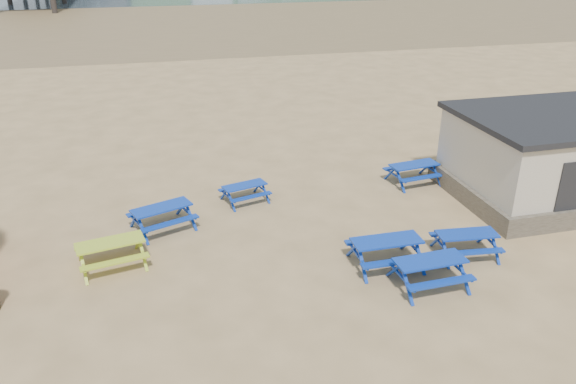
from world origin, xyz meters
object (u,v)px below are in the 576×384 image
object	(u,v)px
picnic_table_blue_a	(163,218)
picnic_table_yellow	(112,254)
picnic_table_blue_b	(245,193)
amenity_block	(558,155)

from	to	relation	value
picnic_table_blue_a	picnic_table_yellow	world-z (taller)	picnic_table_blue_a
picnic_table_yellow	picnic_table_blue_b	bearing A→B (deg)	25.51
picnic_table_blue_a	amenity_block	xyz separation A→B (m)	(14.32, -0.79, 1.16)
picnic_table_blue_b	picnic_table_yellow	world-z (taller)	picnic_table_yellow
picnic_table_blue_b	amenity_block	world-z (taller)	amenity_block
picnic_table_yellow	picnic_table_blue_a	bearing A→B (deg)	40.58
picnic_table_blue_b	picnic_table_yellow	distance (m)	5.71
picnic_table_blue_a	amenity_block	bearing A→B (deg)	-23.34
picnic_table_blue_a	amenity_block	size ratio (longest dim) A/B	0.32
picnic_table_blue_b	amenity_block	distance (m)	11.58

